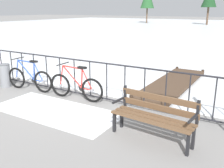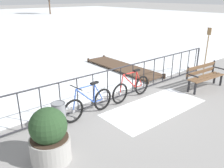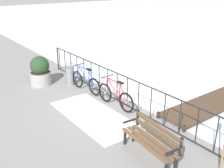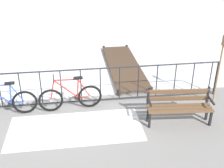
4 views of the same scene
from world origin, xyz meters
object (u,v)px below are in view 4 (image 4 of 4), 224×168
object	(u,v)px
bicycle_near_railing	(4,103)
oar_upright	(219,66)
bicycle_second	(71,97)
park_bench	(179,104)

from	to	relation	value
bicycle_near_railing	oar_upright	world-z (taller)	oar_upright
bicycle_second	park_bench	world-z (taller)	bicycle_second
bicycle_second	park_bench	xyz separation A→B (m)	(2.68, -0.98, 0.14)
bicycle_near_railing	bicycle_second	bearing A→B (deg)	2.83
oar_upright	bicycle_near_railing	bearing A→B (deg)	178.66
park_bench	oar_upright	distance (m)	1.66
bicycle_near_railing	park_bench	size ratio (longest dim) A/B	1.04
bicycle_near_railing	park_bench	distance (m)	4.49
bicycle_second	oar_upright	world-z (taller)	oar_upright
park_bench	bicycle_second	bearing A→B (deg)	159.95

